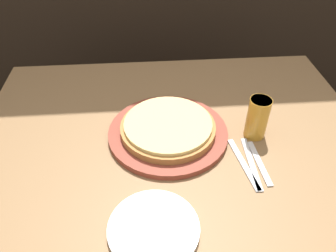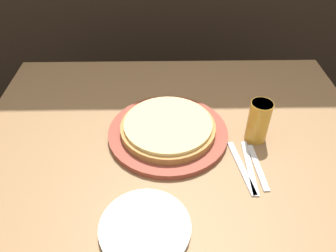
{
  "view_description": "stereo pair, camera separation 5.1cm",
  "coord_description": "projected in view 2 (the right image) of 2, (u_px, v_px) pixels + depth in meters",
  "views": [
    {
      "loc": [
        -0.08,
        -0.81,
        1.45
      ],
      "look_at": [
        -0.02,
        0.01,
        0.75
      ],
      "focal_mm": 35.0,
      "sensor_mm": 36.0,
      "label": 1
    },
    {
      "loc": [
        -0.03,
        -0.82,
        1.45
      ],
      "look_at": [
        -0.02,
        0.01,
        0.75
      ],
      "focal_mm": 35.0,
      "sensor_mm": 36.0,
      "label": 2
    }
  ],
  "objects": [
    {
      "name": "fork",
      "position": [
        241.0,
        167.0,
        0.99
      ],
      "size": [
        0.05,
        0.22,
        0.0
      ],
      "color": "silver",
      "rests_on": "dining_table"
    },
    {
      "name": "pizza_on_board",
      "position": [
        168.0,
        130.0,
        1.09
      ],
      "size": [
        0.4,
        0.4,
        0.06
      ],
      "color": "brown",
      "rests_on": "dining_table"
    },
    {
      "name": "beer_glass",
      "position": [
        259.0,
        120.0,
        1.04
      ],
      "size": [
        0.07,
        0.07,
        0.14
      ],
      "color": "gold",
      "rests_on": "dining_table"
    },
    {
      "name": "dining_table",
      "position": [
        173.0,
        200.0,
        1.33
      ],
      "size": [
        1.33,
        1.01,
        0.71
      ],
      "color": "olive",
      "rests_on": "ground_plane"
    },
    {
      "name": "dinner_plate",
      "position": [
        145.0,
        228.0,
        0.83
      ],
      "size": [
        0.23,
        0.23,
        0.02
      ],
      "color": "white",
      "rests_on": "dining_table"
    },
    {
      "name": "ground_plane",
      "position": [
        172.0,
        246.0,
        1.56
      ],
      "size": [
        12.0,
        12.0,
        0.0
      ],
      "primitive_type": "plane",
      "color": "#38332D"
    },
    {
      "name": "spoon",
      "position": [
        258.0,
        167.0,
        0.99
      ],
      "size": [
        0.03,
        0.19,
        0.0
      ],
      "color": "silver",
      "rests_on": "dining_table"
    },
    {
      "name": "dinner_knife",
      "position": [
        249.0,
        167.0,
        0.99
      ],
      "size": [
        0.02,
        0.22,
        0.0
      ],
      "color": "silver",
      "rests_on": "dining_table"
    }
  ]
}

